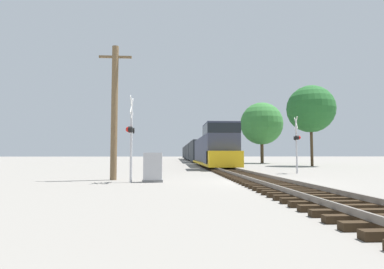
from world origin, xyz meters
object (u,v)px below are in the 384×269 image
(crossing_signal_near, at_px, (131,133))
(utility_pole, at_px, (114,111))
(tree_far_right, at_px, (311,109))
(relay_cabinet, at_px, (153,168))
(tree_mid_background, at_px, (262,124))
(crossing_signal_far, at_px, (297,140))
(freight_train, at_px, (194,152))

(crossing_signal_near, relative_size, utility_pole, 0.58)
(tree_far_right, bearing_deg, crossing_signal_near, -133.32)
(crossing_signal_near, bearing_deg, relay_cabinet, 96.01)
(crossing_signal_near, bearing_deg, tree_mid_background, 153.41)
(crossing_signal_near, height_order, relay_cabinet, crossing_signal_near)
(crossing_signal_far, bearing_deg, tree_mid_background, -1.21)
(freight_train, height_order, crossing_signal_near, crossing_signal_near)
(relay_cabinet, distance_m, tree_mid_background, 35.45)
(freight_train, relative_size, utility_pole, 10.48)
(crossing_signal_near, xyz_separation_m, crossing_signal_far, (11.15, 6.32, 0.00))
(freight_train, xyz_separation_m, relay_cabinet, (-5.34, -47.35, -1.20))
(crossing_signal_far, distance_m, utility_pole, 13.26)
(crossing_signal_far, xyz_separation_m, tree_mid_background, (4.99, 25.40, 3.86))
(relay_cabinet, bearing_deg, crossing_signal_near, -174.36)
(crossing_signal_far, distance_m, tree_far_right, 15.95)
(tree_far_right, relative_size, tree_mid_background, 1.00)
(relay_cabinet, bearing_deg, freight_train, 83.56)
(freight_train, distance_m, crossing_signal_far, 41.41)
(crossing_signal_near, distance_m, crossing_signal_far, 12.82)
(tree_mid_background, bearing_deg, crossing_signal_near, -116.97)
(utility_pole, height_order, tree_mid_background, tree_mid_background)
(relay_cabinet, height_order, utility_pole, utility_pole)
(crossing_signal_near, relative_size, tree_mid_background, 0.44)
(utility_pole, bearing_deg, crossing_signal_far, 21.43)
(relay_cabinet, height_order, tree_mid_background, tree_mid_background)
(crossing_signal_near, bearing_deg, utility_pole, -142.63)
(crossing_signal_near, height_order, crossing_signal_far, crossing_signal_near)
(utility_pole, relative_size, tree_far_right, 0.76)
(crossing_signal_near, height_order, utility_pole, utility_pole)
(crossing_signal_far, height_order, relay_cabinet, crossing_signal_far)
(utility_pole, distance_m, tree_far_right, 27.02)
(crossing_signal_far, xyz_separation_m, tree_far_right, (7.44, 13.40, 4.40))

